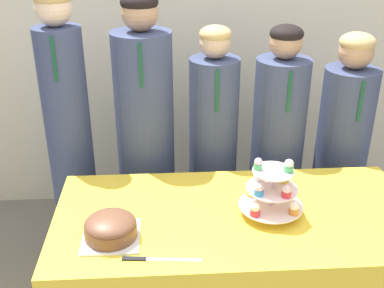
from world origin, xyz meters
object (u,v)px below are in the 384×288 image
(round_cake, at_px, (110,227))
(student_4, at_px, (340,160))
(student_0, at_px, (70,146))
(student_2, at_px, (213,160))
(cake_knife, at_px, (148,259))
(cupcake_stand, at_px, (272,190))
(student_1, at_px, (146,150))
(student_3, at_px, (276,159))

(round_cake, height_order, student_4, student_4)
(round_cake, height_order, student_0, student_0)
(student_2, bearing_deg, cake_knife, -110.19)
(cake_knife, relative_size, cupcake_stand, 1.10)
(student_0, height_order, student_1, student_0)
(round_cake, xyz_separation_m, student_1, (0.12, 0.79, -0.05))
(student_1, distance_m, student_2, 0.38)
(student_1, relative_size, student_4, 1.15)
(round_cake, distance_m, student_1, 0.81)
(cupcake_stand, distance_m, student_3, 0.71)
(round_cake, xyz_separation_m, student_3, (0.87, 0.79, -0.13))
(student_1, xyz_separation_m, student_2, (0.38, -0.00, -0.08))
(cupcake_stand, relative_size, student_0, 0.17)
(student_0, distance_m, student_4, 1.54)
(student_1, distance_m, student_4, 1.12)
(student_4, bearing_deg, student_0, -180.00)
(student_2, bearing_deg, student_4, 0.00)
(round_cake, height_order, cake_knife, round_cake)
(cake_knife, height_order, cupcake_stand, cupcake_stand)
(cupcake_stand, xyz_separation_m, student_4, (0.55, 0.66, -0.22))
(cupcake_stand, xyz_separation_m, student_1, (-0.56, 0.66, -0.12))
(student_0, height_order, student_4, student_0)
(cupcake_stand, height_order, student_4, student_4)
(cake_knife, distance_m, cupcake_stand, 0.62)
(round_cake, bearing_deg, student_4, 32.58)
(cupcake_stand, bearing_deg, round_cake, -168.74)
(cake_knife, relative_size, student_4, 0.22)
(round_cake, relative_size, cake_knife, 0.76)
(student_0, xyz_separation_m, student_3, (1.16, 0.00, -0.12))
(student_0, relative_size, student_3, 1.13)
(round_cake, distance_m, student_0, 0.85)
(student_2, height_order, student_3, same)
(student_2, bearing_deg, student_1, 180.00)
(student_1, bearing_deg, student_3, -0.00)
(cake_knife, distance_m, student_1, 0.94)
(round_cake, height_order, student_2, student_2)
(cupcake_stand, bearing_deg, student_2, 106.00)
(cake_knife, xyz_separation_m, student_1, (-0.03, 0.94, -0.00))
(student_0, distance_m, student_1, 0.42)
(round_cake, relative_size, cupcake_stand, 0.83)
(student_1, distance_m, student_3, 0.75)
(cake_knife, height_order, student_2, student_2)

